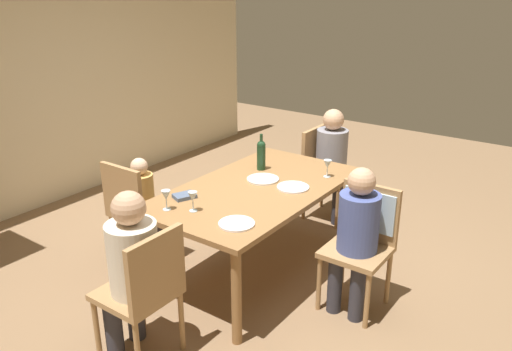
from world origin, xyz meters
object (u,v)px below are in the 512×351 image
at_px(dinner_plate_guest_right, 263,179).
at_px(chair_far_left, 134,206).
at_px(chair_near, 365,229).
at_px(wine_glass_near_left, 193,197).
at_px(person_man_guest, 131,264).
at_px(wine_glass_near_right, 166,196).
at_px(chair_right_end, 323,167).
at_px(chair_left_end, 145,287).
at_px(wine_glass_centre, 327,165).
at_px(dining_table, 256,196).
at_px(person_child_small, 144,199).
at_px(person_man_bearded, 356,230).
at_px(person_woman_host, 334,157).
at_px(wine_bottle_tall_green, 261,154).
at_px(dinner_plate_host, 293,187).
at_px(dinner_plate_guest_left, 237,224).

bearing_deg(dinner_plate_guest_right, chair_far_left, 127.95).
bearing_deg(chair_near, wine_glass_near_left, 37.20).
bearing_deg(person_man_guest, wine_glass_near_right, 23.45).
xyz_separation_m(chair_right_end, person_man_guest, (-2.58, -0.06, 0.13)).
relative_size(chair_left_end, wine_glass_centre, 6.17).
distance_m(dining_table, person_child_small, 0.98).
xyz_separation_m(chair_left_end, person_man_bearded, (1.27, -0.81, 0.11)).
bearing_deg(person_woman_host, dinner_plate_guest_right, -3.69).
bearing_deg(wine_bottle_tall_green, dining_table, -150.58).
distance_m(chair_far_left, dinner_plate_host, 1.34).
distance_m(chair_near, wine_glass_near_left, 1.28).
xyz_separation_m(chair_near, dinner_plate_guest_right, (0.04, 0.94, 0.17)).
bearing_deg(person_man_guest, wine_bottle_tall_green, 6.19).
height_order(person_man_bearded, wine_glass_near_left, person_man_bearded).
bearing_deg(chair_right_end, person_man_guest, 1.36).
xyz_separation_m(dining_table, chair_near, (0.12, -0.90, -0.08)).
relative_size(dinner_plate_guest_left, dinner_plate_guest_right, 0.93).
height_order(person_man_guest, dinner_plate_guest_left, person_man_guest).
distance_m(chair_far_left, dinner_plate_guest_right, 1.10).
relative_size(person_child_small, dinner_plate_guest_right, 3.49).
height_order(person_man_guest, wine_glass_centre, person_man_guest).
bearing_deg(person_woman_host, wine_bottle_tall_green, -14.03).
xyz_separation_m(person_child_small, wine_glass_centre, (0.92, -1.24, 0.30)).
height_order(dining_table, wine_glass_centre, wine_glass_centre).
bearing_deg(dining_table, chair_right_end, 3.86).
relative_size(person_man_guest, wine_glass_centre, 7.72).
relative_size(chair_right_end, chair_near, 1.00).
bearing_deg(wine_glass_centre, dinner_plate_guest_right, 133.35).
height_order(chair_far_left, person_man_guest, person_man_guest).
height_order(dining_table, dinner_plate_guest_right, dinner_plate_guest_right).
xyz_separation_m(person_man_guest, wine_bottle_tall_green, (1.66, 0.18, 0.23)).
height_order(wine_bottle_tall_green, dinner_plate_host, wine_bottle_tall_green).
xyz_separation_m(person_woman_host, wine_bottle_tall_green, (-0.93, 0.23, 0.24)).
relative_size(wine_glass_near_left, dinner_plate_guest_left, 0.60).
xyz_separation_m(dinner_plate_host, dinner_plate_guest_right, (0.01, 0.30, 0.00)).
relative_size(chair_far_left, person_man_guest, 0.80).
xyz_separation_m(chair_far_left, wine_glass_near_right, (-0.23, -0.62, 0.33)).
height_order(chair_left_end, wine_bottle_tall_green, wine_bottle_tall_green).
bearing_deg(wine_glass_centre, chair_near, -127.18).
bearing_deg(wine_bottle_tall_green, person_child_small, 137.44).
xyz_separation_m(person_child_small, wine_bottle_tall_green, (0.75, -0.69, 0.33)).
relative_size(chair_near, person_man_bearded, 0.83).
xyz_separation_m(chair_left_end, person_child_small, (0.91, 0.98, 0.03)).
height_order(person_man_guest, dinner_plate_host, person_man_guest).
distance_m(chair_near, chair_far_left, 1.90).
bearing_deg(wine_glass_centre, wine_glass_near_right, 153.82).
xyz_separation_m(person_woman_host, wine_glass_near_right, (-2.02, 0.30, 0.20)).
distance_m(person_man_guest, wine_bottle_tall_green, 1.68).
relative_size(chair_right_end, person_man_bearded, 0.83).
bearing_deg(chair_left_end, wine_glass_near_left, 15.88).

